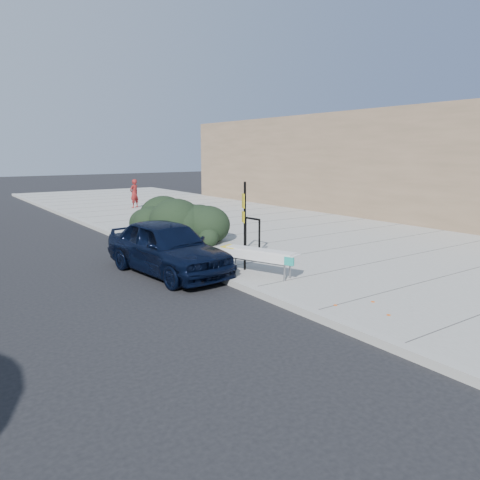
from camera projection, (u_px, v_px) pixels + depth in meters
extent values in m
plane|color=black|center=(253.00, 294.00, 10.84)|extent=(120.00, 120.00, 0.00)
cube|color=gray|center=(292.00, 235.00, 18.01)|extent=(11.20, 50.00, 0.15)
cube|color=#9E9E99|center=(159.00, 253.00, 14.84)|extent=(0.22, 50.00, 0.17)
cube|color=brown|center=(466.00, 165.00, 20.67)|extent=(6.00, 36.00, 5.00)
cylinder|color=gray|center=(284.00, 273.00, 11.31)|extent=(0.05, 0.05, 0.41)
cylinder|color=gray|center=(290.00, 270.00, 11.55)|extent=(0.05, 0.05, 0.41)
cylinder|color=gray|center=(230.00, 264.00, 12.21)|extent=(0.05, 0.05, 0.41)
cylinder|color=gray|center=(236.00, 262.00, 12.44)|extent=(0.05, 0.05, 0.41)
cylinder|color=gray|center=(256.00, 261.00, 11.73)|extent=(0.62, 1.54, 0.04)
cylinder|color=gray|center=(262.00, 259.00, 11.96)|extent=(0.62, 1.54, 0.04)
cube|color=#B2B2B2|center=(259.00, 255.00, 11.82)|extent=(1.16, 2.15, 0.22)
cube|color=yellow|center=(232.00, 246.00, 12.26)|extent=(0.56, 0.56, 0.02)
cube|color=teal|center=(289.00, 261.00, 11.12)|extent=(0.13, 0.25, 0.20)
cylinder|color=black|center=(259.00, 235.00, 14.66)|extent=(0.07, 0.07, 1.00)
cylinder|color=black|center=(246.00, 233.00, 15.13)|extent=(0.07, 0.07, 1.00)
cylinder|color=black|center=(252.00, 219.00, 14.81)|extent=(0.14, 0.65, 0.07)
cube|color=black|center=(245.00, 226.00, 12.21)|extent=(0.07, 0.07, 2.33)
cube|color=yellow|center=(243.00, 201.00, 12.08)|extent=(0.13, 0.25, 0.38)
cube|color=yellow|center=(243.00, 217.00, 12.16)|extent=(0.12, 0.24, 0.29)
ellipsoid|color=black|center=(172.00, 213.00, 17.12)|extent=(3.01, 4.91, 1.72)
imported|color=black|center=(167.00, 247.00, 12.48)|extent=(2.15, 4.44, 1.46)
imported|color=maroon|center=(134.00, 193.00, 26.08)|extent=(0.68, 0.58, 1.58)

